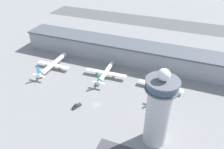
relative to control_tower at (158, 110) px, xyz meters
name	(u,v)px	position (x,y,z in m)	size (l,w,h in m)	color
ground_plane	(97,105)	(-46.30, 16.10, -24.14)	(1000.00, 1000.00, 0.00)	gray
terminal_building	(127,52)	(-46.30, 86.10, -14.36)	(210.26, 25.00, 19.36)	#9399A3
runway_strip	(153,22)	(-46.30, 203.48, -24.13)	(315.39, 44.00, 0.01)	#515154
control_tower	(158,110)	(0.00, 0.00, 0.00)	(17.94, 17.94, 51.00)	#BCBCC1
airplane_gate_alpha	(53,65)	(-105.12, 47.43, -20.03)	(32.55, 41.88, 13.45)	silver
airplane_gate_bravo	(106,73)	(-54.23, 52.46, -19.77)	(37.13, 34.55, 12.53)	silver
airplane_gate_charlie	(160,86)	(-6.35, 51.34, -20.34)	(36.61, 39.80, 11.66)	silver
service_truck_catering	(77,106)	(-58.54, 8.34, -23.13)	(4.90, 7.39, 2.90)	black
service_truck_fuel	(154,90)	(-10.08, 47.53, -23.07)	(3.85, 7.30, 3.05)	black
service_truck_baggage	(161,106)	(-1.71, 30.48, -23.18)	(8.47, 4.02, 2.75)	black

